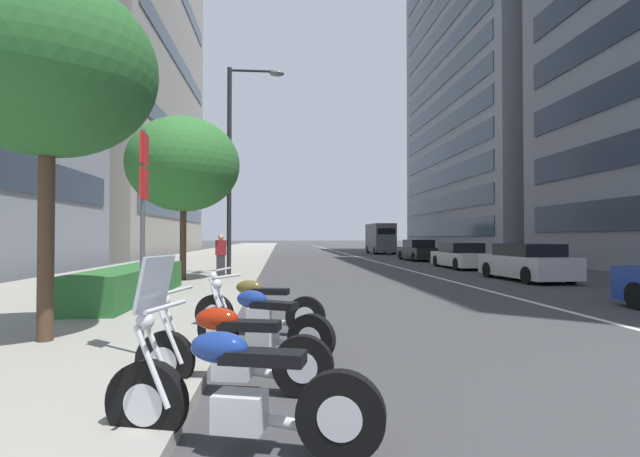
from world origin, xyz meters
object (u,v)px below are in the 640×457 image
Objects in this scene: motorcycle_by_sign_pole at (235,393)px; motorcycle_nearest_camera at (231,354)px; car_approaching_light at (527,263)px; street_lamp_with_banners at (237,152)px; motorcycle_under_tarp at (258,309)px; delivery_van_ahead at (380,238)px; car_mid_block_traffic at (461,256)px; pedestrian_on_plaza at (221,255)px; parking_sign_by_curb at (143,213)px; street_tree_near_plaza_corner at (48,68)px; street_tree_far_plaza at (183,165)px; motorcycle_second_in_row at (261,327)px; car_far_down_avenue at (418,251)px.

motorcycle_by_sign_pole is 1.35m from motorcycle_nearest_camera.
car_approaching_light reaches higher than motorcycle_nearest_camera.
motorcycle_by_sign_pole is 15.73m from street_lamp_with_banners.
motorcycle_under_tarp is 0.44× the size of delivery_van_ahead.
street_lamp_with_banners is (-4.87, 11.15, 4.42)m from car_mid_block_traffic.
street_lamp_with_banners is 4.25m from pedestrian_on_plaza.
pedestrian_on_plaza is at bearing 2.34° from parking_sign_by_curb.
street_tree_far_plaza is (9.43, 0.01, 0.08)m from street_tree_near_plaza_corner.
motorcycle_nearest_camera is 14.45m from street_lamp_with_banners.
delivery_van_ahead is at bearing -75.19° from motorcycle_second_in_row.
street_lamp_with_banners is (12.50, -0.03, 3.10)m from parking_sign_by_curb.
car_far_down_avenue is at bearing -98.14° from motorcycle_nearest_camera.
car_approaching_light is 16.26m from street_tree_near_plaza_corner.
motorcycle_second_in_row is (1.43, -0.26, 0.00)m from motorcycle_nearest_camera.
street_tree_far_plaza is at bearing -56.40° from motorcycle_under_tarp.
motorcycle_by_sign_pole is 1.03× the size of motorcycle_nearest_camera.
parking_sign_by_curb is at bearing 179.86° from street_lamp_with_banners.
parking_sign_by_curb is 10.67m from street_tree_far_plaza.
motorcycle_nearest_camera is 0.37× the size of street_tree_far_plaza.
street_lamp_with_banners is at bearing -53.66° from motorcycle_second_in_row.
motorcycle_nearest_camera is at bearing 109.34° from motorcycle_second_in_row.
street_lamp_with_banners is at bearing -68.53° from motorcycle_under_tarp.
car_mid_block_traffic is 7.91m from car_far_down_avenue.
street_tree_near_plaza_corner is 0.93× the size of street_tree_far_plaza.
street_tree_far_plaza reaches higher than car_approaching_light.
motorcycle_by_sign_pole reaches higher than car_far_down_avenue.
motorcycle_second_in_row reaches higher than motorcycle_nearest_camera.
car_approaching_light is (10.30, -9.49, 0.25)m from motorcycle_second_in_row.
street_tree_near_plaza_corner is at bearing 61.20° from parking_sign_by_curb.
street_tree_far_plaza reaches higher than motorcycle_second_in_row.
car_approaching_light is 13.07m from street_tree_far_plaza.
car_mid_block_traffic reaches higher than motorcycle_second_in_row.
car_mid_block_traffic is at bearing 177.48° from car_far_down_avenue.
parking_sign_by_curb reaches higher than car_approaching_light.
pedestrian_on_plaza is at bearing -69.63° from motorcycle_nearest_camera.
car_mid_block_traffic reaches higher than motorcycle_nearest_camera.
street_tree_near_plaza_corner is (3.36, 3.01, 3.63)m from motorcycle_by_sign_pole.
motorcycle_second_in_row is 0.38× the size of delivery_van_ahead.
street_lamp_with_banners is at bearing -36.88° from street_tree_far_plaza.
street_tree_near_plaza_corner is 3.30× the size of pedestrian_on_plaza.
delivery_van_ahead is at bearing -0.59° from car_mid_block_traffic.
car_approaching_light is at bearing -123.08° from motorcycle_under_tarp.
street_lamp_with_banners is at bearing 113.69° from car_mid_block_traffic.
car_mid_block_traffic is 2.85× the size of pedestrian_on_plaza.
parking_sign_by_curb reaches higher than car_far_down_avenue.
car_far_down_avenue is at bearing -46.56° from pedestrian_on_plaza.
motorcycle_by_sign_pole is 5.79m from street_tree_near_plaza_corner.
motorcycle_second_in_row is 11.14m from street_tree_far_plaza.
car_far_down_avenue is 20.07m from street_tree_far_plaza.
motorcycle_under_tarp is at bearing -73.58° from street_tree_near_plaza_corner.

